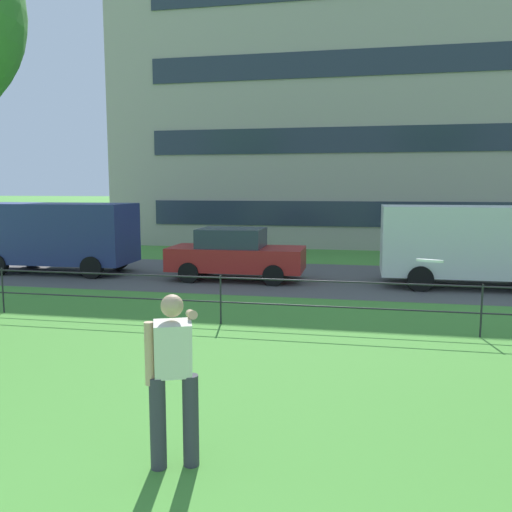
% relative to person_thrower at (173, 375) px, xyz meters
% --- Properties ---
extents(street_strip, '(80.00, 6.01, 0.01)m').
position_rel_person_thrower_xyz_m(street_strip, '(-1.00, 11.34, -0.94)').
color(street_strip, '#565454').
rests_on(street_strip, ground).
extents(park_fence, '(39.77, 0.04, 1.00)m').
position_rel_person_thrower_xyz_m(park_fence, '(-1.00, 5.48, -0.27)').
color(park_fence, '#232328').
rests_on(park_fence, ground).
extents(person_thrower, '(0.48, 0.87, 1.74)m').
position_rel_person_thrower_xyz_m(person_thrower, '(0.00, 0.00, 0.00)').
color(person_thrower, '#383842').
rests_on(person_thrower, ground).
extents(frisbee, '(0.36, 0.36, 0.05)m').
position_rel_person_thrower_xyz_m(frisbee, '(2.46, 0.91, 1.07)').
color(frisbee, white).
extents(panel_van_far_right, '(5.04, 2.18, 2.24)m').
position_rel_person_thrower_xyz_m(panel_van_far_right, '(-7.95, 10.84, 0.33)').
color(panel_van_far_right, navy).
rests_on(panel_van_far_right, ground).
extents(car_red_left, '(4.02, 1.85, 1.54)m').
position_rel_person_thrower_xyz_m(car_red_left, '(-1.93, 10.62, -0.16)').
color(car_red_left, red).
rests_on(car_red_left, ground).
extents(panel_van_right, '(5.01, 2.12, 2.24)m').
position_rel_person_thrower_xyz_m(panel_van_right, '(4.83, 10.77, 0.33)').
color(panel_van_right, white).
rests_on(panel_van_right, ground).
extents(apartment_building_background, '(29.65, 11.50, 13.13)m').
position_rel_person_thrower_xyz_m(apartment_building_background, '(4.60, 24.56, 5.63)').
color(apartment_building_background, '#ADA393').
rests_on(apartment_building_background, ground).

